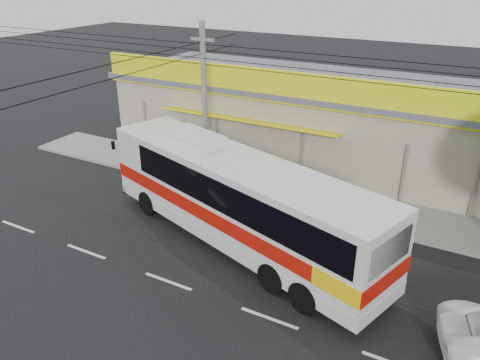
# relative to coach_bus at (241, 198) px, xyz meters

# --- Properties ---
(ground) EXTENTS (120.00, 120.00, 0.00)m
(ground) POSITION_rel_coach_bus_xyz_m (-1.17, -0.84, -2.16)
(ground) COLOR black
(ground) RESTS_ON ground
(sidewalk) EXTENTS (30.00, 3.20, 0.15)m
(sidewalk) POSITION_rel_coach_bus_xyz_m (-1.17, 5.16, -2.08)
(sidewalk) COLOR slate
(sidewalk) RESTS_ON ground
(lane_markings) EXTENTS (50.00, 0.12, 0.01)m
(lane_markings) POSITION_rel_coach_bus_xyz_m (-1.17, -3.34, -2.16)
(lane_markings) COLOR silver
(lane_markings) RESTS_ON ground
(storefront_building) EXTENTS (22.60, 9.20, 5.70)m
(storefront_building) POSITION_rel_coach_bus_xyz_m (-1.18, 10.70, 0.14)
(storefront_building) COLOR #A99F88
(storefront_building) RESTS_ON ground
(coach_bus) EXTENTS (13.29, 6.67, 4.03)m
(coach_bus) POSITION_rel_coach_bus_xyz_m (0.00, 0.00, 0.00)
(coach_bus) COLOR silver
(coach_bus) RESTS_ON ground
(motorbike_red) EXTENTS (2.26, 1.66, 1.13)m
(motorbike_red) POSITION_rel_coach_bus_xyz_m (-9.84, 6.31, -1.44)
(motorbike_red) COLOR maroon
(motorbike_red) RESTS_ON sidewalk
(motorbike_dark) EXTENTS (1.71, 1.04, 0.99)m
(motorbike_dark) POSITION_rel_coach_bus_xyz_m (-10.59, 5.27, -1.51)
(motorbike_dark) COLOR black
(motorbike_dark) RESTS_ON sidewalk
(utility_pole) EXTENTS (34.00, 14.00, 8.07)m
(utility_pole) POSITION_rel_coach_bus_xyz_m (-4.20, 4.08, 4.50)
(utility_pole) COLOR slate
(utility_pole) RESTS_ON ground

